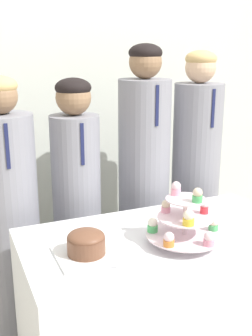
# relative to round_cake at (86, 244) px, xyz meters

# --- Properties ---
(wall_back) EXTENTS (9.00, 0.06, 2.70)m
(wall_back) POSITION_rel_round_cake_xyz_m (0.38, 1.25, 0.55)
(wall_back) COLOR silver
(wall_back) RESTS_ON ground_plane
(table) EXTENTS (1.28, 0.67, 0.75)m
(table) POSITION_rel_round_cake_xyz_m (0.38, 0.06, -0.43)
(table) COLOR white
(table) RESTS_ON ground_plane
(round_cake) EXTENTS (0.25, 0.25, 0.11)m
(round_cake) POSITION_rel_round_cake_xyz_m (0.00, 0.00, 0.00)
(round_cake) COLOR white
(round_cake) RESTS_ON table
(cake_knife) EXTENTS (0.24, 0.12, 0.01)m
(cake_knife) POSITION_rel_round_cake_xyz_m (0.09, -0.14, -0.05)
(cake_knife) COLOR silver
(cake_knife) RESTS_ON table
(cupcake_stand) EXTENTS (0.34, 0.34, 0.27)m
(cupcake_stand) POSITION_rel_round_cake_xyz_m (0.43, -0.06, 0.05)
(cupcake_stand) COLOR silver
(cupcake_stand) RESTS_ON table
(student_0) EXTENTS (0.32, 0.32, 1.45)m
(student_0) POSITION_rel_round_cake_xyz_m (-0.22, 0.66, -0.12)
(student_0) COLOR gray
(student_0) RESTS_ON ground_plane
(student_1) EXTENTS (0.27, 0.28, 1.42)m
(student_1) POSITION_rel_round_cake_xyz_m (0.15, 0.66, -0.11)
(student_1) COLOR gray
(student_1) RESTS_ON ground_plane
(student_2) EXTENTS (0.30, 0.31, 1.60)m
(student_2) POSITION_rel_round_cake_xyz_m (0.57, 0.66, -0.04)
(student_2) COLOR gray
(student_2) RESTS_ON ground_plane
(student_3) EXTENTS (0.30, 0.30, 1.56)m
(student_3) POSITION_rel_round_cake_xyz_m (0.93, 0.66, -0.06)
(student_3) COLOR gray
(student_3) RESTS_ON ground_plane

